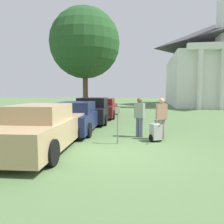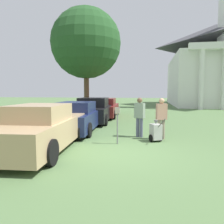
# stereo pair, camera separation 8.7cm
# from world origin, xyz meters

# --- Properties ---
(ground_plane) EXTENTS (120.00, 120.00, 0.00)m
(ground_plane) POSITION_xyz_m (0.00, 0.00, 0.00)
(ground_plane) COLOR #517042
(parked_car_tan) EXTENTS (2.20, 4.96, 1.54)m
(parked_car_tan) POSITION_xyz_m (-2.60, -0.11, 0.72)
(parked_car_tan) COLOR tan
(parked_car_tan) RESTS_ON ground_plane
(parked_car_navy) EXTENTS (2.17, 4.87, 1.45)m
(parked_car_navy) POSITION_xyz_m (-2.60, 3.48, 0.67)
(parked_car_navy) COLOR #19234C
(parked_car_navy) RESTS_ON ground_plane
(parked_car_black) EXTENTS (2.30, 4.85, 1.56)m
(parked_car_black) POSITION_xyz_m (-2.60, 6.74, 0.72)
(parked_car_black) COLOR black
(parked_car_black) RESTS_ON ground_plane
(parked_car_maroon) EXTENTS (2.34, 5.36, 1.43)m
(parked_car_maroon) POSITION_xyz_m (-2.60, 9.77, 0.67)
(parked_car_maroon) COLOR maroon
(parked_car_maroon) RESTS_ON ground_plane
(parking_meter) EXTENTS (0.18, 0.09, 1.37)m
(parking_meter) POSITION_xyz_m (-0.26, 1.17, 0.95)
(parking_meter) COLOR slate
(parking_meter) RESTS_ON ground_plane
(person_worker) EXTENTS (0.47, 0.38, 1.69)m
(person_worker) POSITION_xyz_m (0.49, 2.59, 0.96)
(person_worker) COLOR #515670
(person_worker) RESTS_ON ground_plane
(person_supervisor) EXTENTS (0.46, 0.33, 1.69)m
(person_supervisor) POSITION_xyz_m (1.39, 2.29, 0.96)
(person_supervisor) COLOR gray
(person_supervisor) RESTS_ON ground_plane
(equipment_cart) EXTENTS (0.60, 0.98, 1.00)m
(equipment_cart) POSITION_xyz_m (1.16, 1.85, 0.39)
(equipment_cart) COLOR #B2B2AD
(equipment_cart) RESTS_ON ground_plane
(church) EXTENTS (11.84, 17.00, 26.21)m
(church) POSITION_xyz_m (9.86, 26.46, 6.10)
(church) COLOR white
(church) RESTS_ON ground_plane
(shade_tree) EXTENTS (5.94, 5.94, 9.00)m
(shade_tree) POSITION_xyz_m (-4.52, 11.59, 6.02)
(shade_tree) COLOR brown
(shade_tree) RESTS_ON ground_plane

